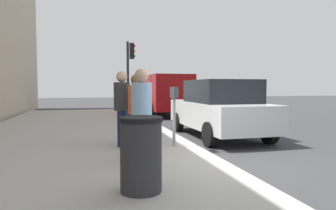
{
  "coord_description": "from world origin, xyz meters",
  "views": [
    {
      "loc": [
        -5.39,
        2.48,
        1.56
      ],
      "look_at": [
        1.83,
        0.63,
        1.11
      ],
      "focal_mm": 32.21,
      "sensor_mm": 36.0,
      "label": 1
    }
  ],
  "objects_px": {
    "parking_officer": "(122,102)",
    "traffic_signal": "(130,66)",
    "parked_van_far": "(162,92)",
    "parked_sedan_near": "(219,108)",
    "pedestrian_bystander": "(142,107)",
    "parking_meter": "(174,104)",
    "pedestrian_at_meter": "(136,106)",
    "trash_bin": "(141,154)"
  },
  "relations": [
    {
      "from": "pedestrian_bystander",
      "to": "traffic_signal",
      "type": "bearing_deg",
      "value": 36.11
    },
    {
      "from": "parking_meter",
      "to": "parked_sedan_near",
      "type": "distance_m",
      "value": 2.62
    },
    {
      "from": "parked_sedan_near",
      "to": "parking_meter",
      "type": "bearing_deg",
      "value": 132.28
    },
    {
      "from": "pedestrian_bystander",
      "to": "parking_officer",
      "type": "height_order",
      "value": "parking_officer"
    },
    {
      "from": "parking_meter",
      "to": "parking_officer",
      "type": "relative_size",
      "value": 0.79
    },
    {
      "from": "parked_sedan_near",
      "to": "traffic_signal",
      "type": "bearing_deg",
      "value": 17.97
    },
    {
      "from": "parking_meter",
      "to": "parked_van_far",
      "type": "bearing_deg",
      "value": -11.6
    },
    {
      "from": "pedestrian_at_meter",
      "to": "parked_van_far",
      "type": "height_order",
      "value": "parked_van_far"
    },
    {
      "from": "parked_van_far",
      "to": "traffic_signal",
      "type": "height_order",
      "value": "traffic_signal"
    },
    {
      "from": "parked_van_far",
      "to": "parked_sedan_near",
      "type": "bearing_deg",
      "value": -180.0
    },
    {
      "from": "pedestrian_bystander",
      "to": "trash_bin",
      "type": "bearing_deg",
      "value": -147.8
    },
    {
      "from": "parked_sedan_near",
      "to": "parked_van_far",
      "type": "height_order",
      "value": "parked_van_far"
    },
    {
      "from": "parking_officer",
      "to": "parked_sedan_near",
      "type": "xyz_separation_m",
      "value": [
        1.34,
        -3.11,
        -0.31
      ]
    },
    {
      "from": "parking_meter",
      "to": "parking_officer",
      "type": "xyz_separation_m",
      "value": [
        0.41,
        1.18,
        0.04
      ]
    },
    {
      "from": "parking_officer",
      "to": "traffic_signal",
      "type": "bearing_deg",
      "value": 99.04
    },
    {
      "from": "pedestrian_at_meter",
      "to": "pedestrian_bystander",
      "type": "distance_m",
      "value": 1.22
    },
    {
      "from": "parking_meter",
      "to": "parked_van_far",
      "type": "height_order",
      "value": "parked_van_far"
    },
    {
      "from": "parking_officer",
      "to": "trash_bin",
      "type": "distance_m",
      "value": 3.35
    },
    {
      "from": "parking_officer",
      "to": "parking_meter",
      "type": "bearing_deg",
      "value": -1.53
    },
    {
      "from": "parking_meter",
      "to": "parking_officer",
      "type": "height_order",
      "value": "parking_officer"
    },
    {
      "from": "pedestrian_at_meter",
      "to": "parking_officer",
      "type": "relative_size",
      "value": 0.95
    },
    {
      "from": "parking_meter",
      "to": "parked_van_far",
      "type": "distance_m",
      "value": 9.59
    },
    {
      "from": "parking_officer",
      "to": "parked_sedan_near",
      "type": "relative_size",
      "value": 0.4
    },
    {
      "from": "pedestrian_bystander",
      "to": "parked_sedan_near",
      "type": "height_order",
      "value": "pedestrian_bystander"
    },
    {
      "from": "parking_meter",
      "to": "parked_van_far",
      "type": "relative_size",
      "value": 0.27
    },
    {
      "from": "parking_meter",
      "to": "pedestrian_bystander",
      "type": "distance_m",
      "value": 1.61
    },
    {
      "from": "pedestrian_at_meter",
      "to": "parked_sedan_near",
      "type": "xyz_separation_m",
      "value": [
        1.81,
        -2.84,
        -0.24
      ]
    },
    {
      "from": "pedestrian_bystander",
      "to": "parked_van_far",
      "type": "height_order",
      "value": "parked_van_far"
    },
    {
      "from": "traffic_signal",
      "to": "pedestrian_at_meter",
      "type": "bearing_deg",
      "value": 173.82
    },
    {
      "from": "parked_van_far",
      "to": "parking_officer",
      "type": "bearing_deg",
      "value": 160.88
    },
    {
      "from": "parking_officer",
      "to": "parked_sedan_near",
      "type": "distance_m",
      "value": 3.4
    },
    {
      "from": "pedestrian_bystander",
      "to": "traffic_signal",
      "type": "relative_size",
      "value": 0.49
    },
    {
      "from": "pedestrian_at_meter",
      "to": "traffic_signal",
      "type": "bearing_deg",
      "value": 63.57
    },
    {
      "from": "parked_sedan_near",
      "to": "pedestrian_at_meter",
      "type": "bearing_deg",
      "value": 122.54
    },
    {
      "from": "pedestrian_at_meter",
      "to": "parking_officer",
      "type": "distance_m",
      "value": 0.55
    },
    {
      "from": "parking_meter",
      "to": "traffic_signal",
      "type": "distance_m",
      "value": 7.98
    },
    {
      "from": "pedestrian_at_meter",
      "to": "pedestrian_bystander",
      "type": "xyz_separation_m",
      "value": [
        -1.21,
        0.08,
        0.04
      ]
    },
    {
      "from": "parking_meter",
      "to": "pedestrian_at_meter",
      "type": "relative_size",
      "value": 0.83
    },
    {
      "from": "parking_meter",
      "to": "parked_van_far",
      "type": "xyz_separation_m",
      "value": [
        9.39,
        -1.93,
        0.09
      ]
    },
    {
      "from": "pedestrian_bystander",
      "to": "parked_sedan_near",
      "type": "bearing_deg",
      "value": -1.99
    },
    {
      "from": "parked_sedan_near",
      "to": "traffic_signal",
      "type": "distance_m",
      "value": 6.63
    },
    {
      "from": "parking_officer",
      "to": "trash_bin",
      "type": "height_order",
      "value": "parking_officer"
    }
  ]
}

